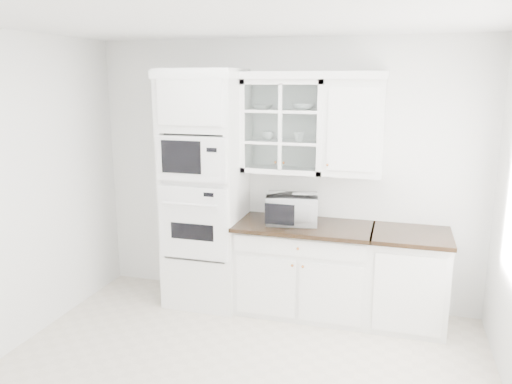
% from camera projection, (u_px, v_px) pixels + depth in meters
% --- Properties ---
extents(room_shell, '(4.00, 3.50, 2.70)m').
position_uv_depth(room_shell, '(246.00, 149.00, 3.80)').
color(room_shell, white).
rests_on(room_shell, ground).
extents(oven_column, '(0.76, 0.68, 2.40)m').
position_uv_depth(oven_column, '(205.00, 190.00, 5.06)').
color(oven_column, white).
rests_on(oven_column, ground).
extents(base_cabinet_run, '(1.32, 0.67, 0.92)m').
position_uv_depth(base_cabinet_run, '(304.00, 268.00, 4.97)').
color(base_cabinet_run, white).
rests_on(base_cabinet_run, ground).
extents(extra_base_cabinet, '(0.72, 0.67, 0.92)m').
position_uv_depth(extra_base_cabinet, '(408.00, 279.00, 4.70)').
color(extra_base_cabinet, white).
rests_on(extra_base_cabinet, ground).
extents(upper_cabinet_glass, '(0.80, 0.33, 0.90)m').
position_uv_depth(upper_cabinet_glass, '(284.00, 126.00, 4.86)').
color(upper_cabinet_glass, white).
rests_on(upper_cabinet_glass, room_shell).
extents(upper_cabinet_solid, '(0.55, 0.33, 0.90)m').
position_uv_depth(upper_cabinet_solid, '(354.00, 128.00, 4.68)').
color(upper_cabinet_solid, white).
rests_on(upper_cabinet_solid, room_shell).
extents(crown_molding, '(2.14, 0.38, 0.07)m').
position_uv_depth(crown_molding, '(273.00, 75.00, 4.76)').
color(crown_molding, white).
rests_on(crown_molding, room_shell).
extents(countertop_microwave, '(0.56, 0.49, 0.28)m').
position_uv_depth(countertop_microwave, '(292.00, 209.00, 4.87)').
color(countertop_microwave, white).
rests_on(countertop_microwave, base_cabinet_run).
extents(bowl_a, '(0.22, 0.22, 0.05)m').
position_uv_depth(bowl_a, '(263.00, 107.00, 4.86)').
color(bowl_a, white).
rests_on(bowl_a, upper_cabinet_glass).
extents(bowl_b, '(0.26, 0.26, 0.06)m').
position_uv_depth(bowl_b, '(303.00, 107.00, 4.75)').
color(bowl_b, white).
rests_on(bowl_b, upper_cabinet_glass).
extents(cup_a, '(0.13, 0.13, 0.09)m').
position_uv_depth(cup_a, '(268.00, 136.00, 4.91)').
color(cup_a, white).
rests_on(cup_a, upper_cabinet_glass).
extents(cup_b, '(0.10, 0.10, 0.09)m').
position_uv_depth(cup_b, '(299.00, 137.00, 4.82)').
color(cup_b, white).
rests_on(cup_b, upper_cabinet_glass).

